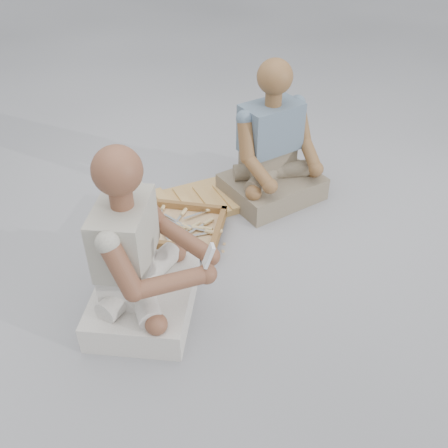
{
  "coord_description": "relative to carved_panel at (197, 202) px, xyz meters",
  "views": [
    {
      "loc": [
        -0.31,
        -1.82,
        1.79
      ],
      "look_at": [
        -0.04,
        0.13,
        0.3
      ],
      "focal_mm": 40.0,
      "sensor_mm": 36.0,
      "label": 1
    }
  ],
  "objects": [
    {
      "name": "chisel_3",
      "position": [
        0.0,
        -0.34,
        0.06
      ],
      "size": [
        0.21,
        0.1,
        0.02
      ],
      "rotation": [
        0.0,
        0.0,
        -0.37
      ],
      "color": "silver",
      "rests_on": "tool_tray"
    },
    {
      "name": "chisel_7",
      "position": [
        -0.05,
        -0.31,
        0.05
      ],
      "size": [
        0.19,
        0.15,
        0.02
      ],
      "rotation": [
        0.0,
        0.0,
        0.64
      ],
      "color": "silver",
      "rests_on": "tool_tray"
    },
    {
      "name": "wood_chip_5",
      "position": [
        0.12,
        -0.41,
        -0.02
      ],
      "size": [
        0.02,
        0.02,
        0.0
      ],
      "primitive_type": "cube",
      "rotation": [
        0.0,
        0.0,
        1.24
      ],
      "color": "tan",
      "rests_on": "ground"
    },
    {
      "name": "wood_chip_6",
      "position": [
        -0.03,
        0.09,
        -0.02
      ],
      "size": [
        0.02,
        0.02,
        0.0
      ],
      "primitive_type": "cube",
      "rotation": [
        0.0,
        0.0,
        0.83
      ],
      "color": "tan",
      "rests_on": "ground"
    },
    {
      "name": "wood_chip_1",
      "position": [
        -0.19,
        -0.37,
        -0.02
      ],
      "size": [
        0.02,
        0.02,
        0.0
      ],
      "primitive_type": "cube",
      "rotation": [
        0.0,
        0.0,
        1.68
      ],
      "color": "tan",
      "rests_on": "ground"
    },
    {
      "name": "wood_chip_7",
      "position": [
        -0.13,
        -0.13,
        -0.02
      ],
      "size": [
        0.02,
        0.02,
        0.0
      ],
      "primitive_type": "cube",
      "rotation": [
        0.0,
        0.0,
        1.69
      ],
      "color": "tan",
      "rests_on": "ground"
    },
    {
      "name": "wood_chip_15",
      "position": [
        -0.3,
        -0.25,
        -0.02
      ],
      "size": [
        0.02,
        0.02,
        0.0
      ],
      "primitive_type": "cube",
      "rotation": [
        0.0,
        0.0,
        0.62
      ],
      "color": "tan",
      "rests_on": "ground"
    },
    {
      "name": "wood_chip_2",
      "position": [
        -0.06,
        -0.11,
        -0.02
      ],
      "size": [
        0.02,
        0.02,
        0.0
      ],
      "primitive_type": "cube",
      "rotation": [
        0.0,
        0.0,
        0.21
      ],
      "color": "tan",
      "rests_on": "ground"
    },
    {
      "name": "chisel_2",
      "position": [
        -0.21,
        -0.12,
        0.06
      ],
      "size": [
        0.08,
        0.22,
        0.02
      ],
      "rotation": [
        0.0,
        0.0,
        1.29
      ],
      "color": "silver",
      "rests_on": "tool_tray"
    },
    {
      "name": "wood_chip_3",
      "position": [
        -0.45,
        0.01,
        -0.02
      ],
      "size": [
        0.02,
        0.02,
        0.0
      ],
      "primitive_type": "cube",
      "rotation": [
        0.0,
        0.0,
        0.01
      ],
      "color": "tan",
      "rests_on": "ground"
    },
    {
      "name": "chisel_1",
      "position": [
        -0.04,
        -0.32,
        0.06
      ],
      "size": [
        0.21,
        0.11,
        0.02
      ],
      "rotation": [
        0.0,
        0.0,
        -0.43
      ],
      "color": "silver",
      "rests_on": "tool_tray"
    },
    {
      "name": "ground",
      "position": [
        0.12,
        -0.74,
        -0.02
      ],
      "size": [
        60.0,
        60.0,
        0.0
      ],
      "primitive_type": "plane",
      "color": "#A4A4A9",
      "rests_on": "ground"
    },
    {
      "name": "wood_chip_9",
      "position": [
        0.06,
        -0.21,
        -0.02
      ],
      "size": [
        0.02,
        0.02,
        0.0
      ],
      "primitive_type": "cube",
      "rotation": [
        0.0,
        0.0,
        0.77
      ],
      "color": "tan",
      "rests_on": "ground"
    },
    {
      "name": "companion",
      "position": [
        0.48,
        0.04,
        0.27
      ],
      "size": [
        0.7,
        0.64,
        0.88
      ],
      "rotation": [
        0.0,
        0.0,
        3.58
      ],
      "color": "#776855",
      "rests_on": "ground"
    },
    {
      "name": "wood_chip_10",
      "position": [
        0.05,
        -0.18,
        -0.02
      ],
      "size": [
        0.02,
        0.02,
        0.0
      ],
      "primitive_type": "cube",
      "rotation": [
        0.0,
        0.0,
        0.85
      ],
      "color": "tan",
      "rests_on": "ground"
    },
    {
      "name": "wood_chip_8",
      "position": [
        0.05,
        -0.16,
        -0.02
      ],
      "size": [
        0.02,
        0.02,
        0.0
      ],
      "primitive_type": "cube",
      "rotation": [
        0.0,
        0.0,
        1.32
      ],
      "color": "tan",
      "rests_on": "ground"
    },
    {
      "name": "wood_chip_4",
      "position": [
        0.01,
        0.09,
        -0.02
      ],
      "size": [
        0.02,
        0.02,
        0.0
      ],
      "primitive_type": "cube",
      "rotation": [
        0.0,
        0.0,
        1.16
      ],
      "color": "tan",
      "rests_on": "ground"
    },
    {
      "name": "wood_chip_14",
      "position": [
        -0.08,
        -0.39,
        -0.02
      ],
      "size": [
        0.02,
        0.02,
        0.0
      ],
      "primitive_type": "cube",
      "rotation": [
        0.0,
        0.0,
        3.04
      ],
      "color": "tan",
      "rests_on": "ground"
    },
    {
      "name": "chisel_6",
      "position": [
        -0.18,
        -0.45,
        0.06
      ],
      "size": [
        0.09,
        0.21,
        0.02
      ],
      "rotation": [
        0.0,
        0.0,
        -1.26
      ],
      "color": "silver",
      "rests_on": "tool_tray"
    },
    {
      "name": "wood_chip_13",
      "position": [
        0.1,
        -0.47,
        -0.02
      ],
      "size": [
        0.02,
        0.02,
        0.0
      ],
      "primitive_type": "cube",
      "rotation": [
        0.0,
        0.0,
        1.66
      ],
      "color": "tan",
      "rests_on": "ground"
    },
    {
      "name": "chisel_11",
      "position": [
        0.03,
        -0.38,
        0.06
      ],
      "size": [
        0.2,
        0.12,
        0.02
      ],
      "rotation": [
        0.0,
        0.0,
        -0.51
      ],
      "color": "silver",
      "rests_on": "tool_tray"
    },
    {
      "name": "chisel_0",
      "position": [
        -0.1,
        -0.3,
        0.05
      ],
      "size": [
        0.16,
        0.18,
        0.02
      ],
      "rotation": [
        0.0,
        0.0,
        -0.87
      ],
      "color": "silver",
      "rests_on": "tool_tray"
    },
    {
      "name": "chisel_10",
      "position": [
        0.03,
        -0.3,
        0.06
      ],
      "size": [
        0.19,
        0.14,
        0.02
      ],
      "rotation": [
        0.0,
        0.0,
        0.63
      ],
      "color": "silver",
      "rests_on": "tool_tray"
    },
    {
      "name": "carved_panel",
      "position": [
        0.0,
        0.0,
        0.0
      ],
      "size": [
        0.69,
        0.56,
        0.04
      ],
      "primitive_type": "cube",
      "rotation": [
        0.0,
        0.0,
        0.3
      ],
      "color": "#AE8643",
      "rests_on": "ground"
    },
    {
      "name": "chisel_4",
      "position": [
        -0.13,
        -0.28,
        0.05
      ],
      "size": [
        0.17,
        0.17,
        0.02
      ],
      "rotation": [
        0.0,
        0.0,
        -0.78
      ],
      "color": "silver",
      "rests_on": "tool_tray"
    },
    {
      "name": "chisel_9",
      "position": [
        0.05,
        -0.38,
        0.05
      ],
      "size": [
        0.22,
        0.05,
        0.02
      ],
      "rotation": [
        0.0,
        0.0,
        0.14
      ],
      "color": "silver",
      "rests_on": "tool_tray"
    },
    {
      "name": "mobile_phone",
      "position": [
        -0.03,
        -0.98,
        0.4
      ],
      "size": [
        0.06,
        0.05,
        0.11
      ],
      "rotation": [
        -0.35,
        0.0,
        -1.5
      ],
      "color": "silver",
      "rests_on": "craftsman"
    },
    {
      "name": "craftsman",
      "position": [
        -0.33,
        -0.85,
        0.28
      ],
      "size": [
        0.65,
        0.66,
        0.88
      ],
      "rotation": [
        0.0,
        0.0,
        -1.82
      ],
      "color": "beige",
      "rests_on": "ground"
    },
    {
      "name": "wood_chip_11",
      "position": [
        0.04,
        -0.02,
        -0.02
      ],
      "size": [
        0.02,
        0.02,
        0.0
      ],
      "primitive_type": "cube",
      "rotation": [
        0.0,
        0.0,
        2.85
      ],
      "color": "tan",
      "rests_on": "ground"
    },
    {
      "name": "chisel_8",
      "position": [
        0.05,
        -0.18,
        0.06
      ],
      "size": [
        0.21,
        0.1,
        0.02
      ],
      "rotation": [
        0.0,
        0.0,
        0.4
      ],
      "color": "silver",
      "rests_on": "tool_tray"
    },
    {
      "name": "wood_chip_0",
      "position": [
        -0.05,
        0.03,
        -0.02
      ],
      "size": [
        0.02,
        0.02,
        0.0
      ],
      "primitive_type": "cube",
      "rotation": [
        0.0,
        0.0,
        2.41
      ],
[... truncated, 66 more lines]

